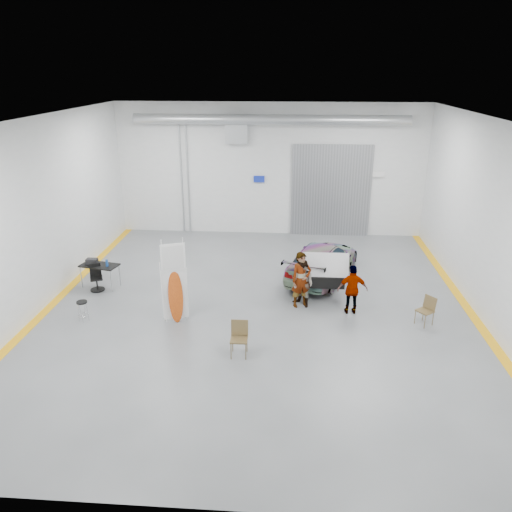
# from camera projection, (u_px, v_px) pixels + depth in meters

# --- Properties ---
(ground) EXTENTS (16.00, 16.00, 0.00)m
(ground) POSITION_uv_depth(u_px,v_px,m) (258.00, 308.00, 16.33)
(ground) COLOR slate
(ground) RESTS_ON ground
(room_shell) EXTENTS (14.02, 16.18, 6.01)m
(room_shell) POSITION_uv_depth(u_px,v_px,m) (270.00, 171.00, 16.94)
(room_shell) COLOR silver
(room_shell) RESTS_ON ground
(sedan_car) EXTENTS (3.30, 4.83, 1.30)m
(sedan_car) POSITION_uv_depth(u_px,v_px,m) (322.00, 260.00, 18.60)
(sedan_car) COLOR white
(sedan_car) RESTS_ON ground
(person_a) EXTENTS (0.80, 0.67, 1.87)m
(person_a) POSITION_uv_depth(u_px,v_px,m) (301.00, 280.00, 16.18)
(person_a) COLOR brown
(person_a) RESTS_ON ground
(person_b) EXTENTS (0.98, 0.96, 1.59)m
(person_b) POSITION_uv_depth(u_px,v_px,m) (303.00, 284.00, 16.23)
(person_b) COLOR teal
(person_b) RESTS_ON ground
(person_c) EXTENTS (0.97, 0.44, 1.64)m
(person_c) POSITION_uv_depth(u_px,v_px,m) (352.00, 290.00, 15.74)
(person_c) COLOR #9D5134
(person_c) RESTS_ON ground
(surfboard_display) EXTENTS (0.72, 0.40, 2.70)m
(surfboard_display) POSITION_uv_depth(u_px,v_px,m) (172.00, 289.00, 15.11)
(surfboard_display) COLOR white
(surfboard_display) RESTS_ON ground
(folding_chair_near) EXTENTS (0.47, 0.48, 0.98)m
(folding_chair_near) POSITION_uv_depth(u_px,v_px,m) (239.00, 345.00, 13.56)
(folding_chair_near) COLOR brown
(folding_chair_near) RESTS_ON ground
(folding_chair_far) EXTENTS (0.59, 0.69, 0.90)m
(folding_chair_far) POSITION_uv_depth(u_px,v_px,m) (424.00, 316.00, 15.21)
(folding_chair_far) COLOR brown
(folding_chair_far) RESTS_ON ground
(shop_stool) EXTENTS (0.34, 0.34, 0.67)m
(shop_stool) POSITION_uv_depth(u_px,v_px,m) (83.00, 311.00, 15.40)
(shop_stool) COLOR black
(shop_stool) RESTS_ON ground
(work_table) EXTENTS (1.44, 0.94, 1.08)m
(work_table) POSITION_uv_depth(u_px,v_px,m) (97.00, 265.00, 17.68)
(work_table) COLOR #9C9FA4
(work_table) RESTS_ON ground
(office_chair) EXTENTS (0.54, 0.57, 0.94)m
(office_chair) POSITION_uv_depth(u_px,v_px,m) (97.00, 279.00, 17.55)
(office_chair) COLOR black
(office_chair) RESTS_ON ground
(trunk_lid) EXTENTS (1.51, 0.92, 0.04)m
(trunk_lid) POSITION_uv_depth(u_px,v_px,m) (326.00, 263.00, 16.50)
(trunk_lid) COLOR silver
(trunk_lid) RESTS_ON sedan_car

